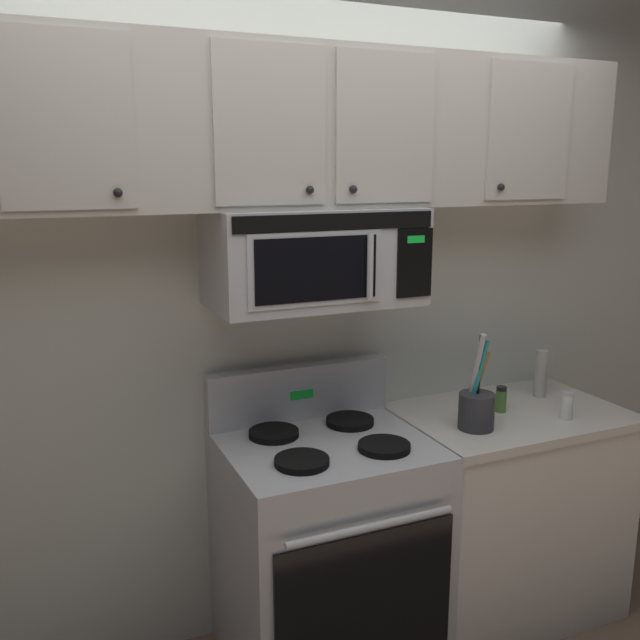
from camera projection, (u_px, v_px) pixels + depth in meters
The scene contains 9 objects.
back_wall at pixel (290, 305), 2.80m from camera, with size 5.20×0.10×2.70m, color silver.
stove_range at pixel (327, 548), 2.67m from camera, with size 0.76×0.69×1.12m.
over_range_microwave at pixel (314, 257), 2.53m from camera, with size 0.76×0.43×0.35m.
upper_cabinets at pixel (311, 129), 2.46m from camera, with size 2.50×0.36×0.55m.
counter_segment at pixel (504, 509), 3.00m from camera, with size 0.93×0.65×0.90m.
utensil_crock_charcoal at pixel (477, 407), 2.69m from camera, with size 0.14×0.14×0.39m.
salt_shaker at pixel (567, 405), 2.80m from camera, with size 0.05×0.05×0.12m.
pepper_mill at pixel (541, 374), 3.06m from camera, with size 0.05×0.05×0.21m, color #B7B2A8.
spice_jar at pixel (501, 399), 2.89m from camera, with size 0.05×0.05×0.11m.
Camera 1 is at (-0.99, -1.78, 1.90)m, focal length 39.16 mm.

